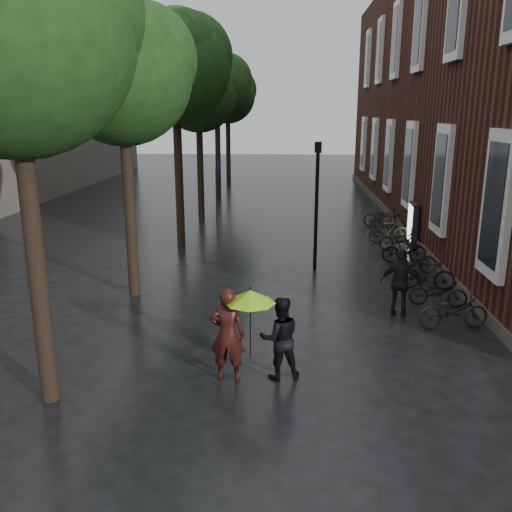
# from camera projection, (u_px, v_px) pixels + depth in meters

# --- Properties ---
(ground) EXTENTS (120.00, 120.00, 0.00)m
(ground) POSITION_uv_depth(u_px,v_px,m) (262.00, 438.00, 8.91)
(ground) COLOR black
(brick_building) EXTENTS (10.20, 33.20, 12.00)m
(brick_building) POSITION_uv_depth(u_px,v_px,m) (505.00, 93.00, 25.48)
(brick_building) COLOR #38160F
(brick_building) RESTS_ON ground
(street_trees) EXTENTS (4.33, 34.03, 8.91)m
(street_trees) POSITION_uv_depth(u_px,v_px,m) (187.00, 83.00, 22.84)
(street_trees) COLOR black
(street_trees) RESTS_ON ground
(person_burgundy) EXTENTS (0.73, 0.50, 1.92)m
(person_burgundy) POSITION_uv_depth(u_px,v_px,m) (227.00, 335.00, 10.63)
(person_burgundy) COLOR black
(person_burgundy) RESTS_ON ground
(person_black) EXTENTS (0.94, 0.80, 1.71)m
(person_black) POSITION_uv_depth(u_px,v_px,m) (280.00, 338.00, 10.73)
(person_black) COLOR black
(person_black) RESTS_ON ground
(lime_umbrella) EXTENTS (1.00, 1.00, 1.48)m
(lime_umbrella) POSITION_uv_depth(u_px,v_px,m) (250.00, 297.00, 10.36)
(lime_umbrella) COLOR black
(lime_umbrella) RESTS_ON ground
(pedestrian_walking) EXTENTS (1.14, 0.72, 1.80)m
(pedestrian_walking) POSITION_uv_depth(u_px,v_px,m) (401.00, 283.00, 14.01)
(pedestrian_walking) COLOR black
(pedestrian_walking) RESTS_ON ground
(parked_bicycles) EXTENTS (2.08, 12.93, 1.00)m
(parked_bicycles) POSITION_uv_depth(u_px,v_px,m) (406.00, 248.00, 19.31)
(parked_bicycles) COLOR black
(parked_bicycles) RESTS_ON ground
(ad_lightbox) EXTENTS (0.26, 1.12, 1.68)m
(ad_lightbox) POSITION_uv_depth(u_px,v_px,m) (413.00, 224.00, 21.58)
(ad_lightbox) COLOR black
(ad_lightbox) RESTS_ON ground
(lamp_post) EXTENTS (0.22, 0.22, 4.26)m
(lamp_post) POSITION_uv_depth(u_px,v_px,m) (317.00, 194.00, 17.68)
(lamp_post) COLOR black
(lamp_post) RESTS_ON ground
(cycle_sign) EXTENTS (0.16, 0.54, 2.95)m
(cycle_sign) POSITION_uv_depth(u_px,v_px,m) (217.00, 181.00, 25.80)
(cycle_sign) COLOR #262628
(cycle_sign) RESTS_ON ground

